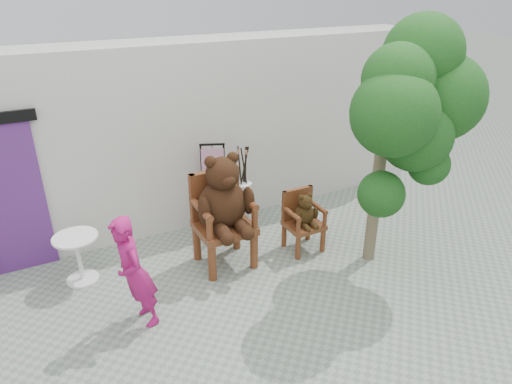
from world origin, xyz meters
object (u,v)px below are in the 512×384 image
chair_small (303,215)px  person (134,273)px  display_stand (214,197)px  stool_bucket (243,193)px  cafe_table (78,253)px  tree (413,103)px  chair_big (223,204)px

chair_small → person: size_ratio=0.64×
chair_small → display_stand: display_stand is taller
stool_bucket → cafe_table: bearing=-173.5°
chair_small → tree: bearing=-49.3°
chair_small → cafe_table: (-3.20, 0.72, -0.13)m
display_stand → chair_small: bearing=-28.2°
cafe_table → display_stand: 2.29m
cafe_table → tree: bearing=-23.1°
chair_big → tree: 2.84m
chair_big → tree: bearing=-29.6°
chair_big → stool_bucket: bearing=49.2°
chair_big → chair_small: 1.32m
chair_small → stool_bucket: stool_bucket is taller
chair_big → cafe_table: 2.10m
display_stand → tree: 3.42m
display_stand → stool_bucket: display_stand is taller
cafe_table → tree: size_ratio=0.20×
display_stand → stool_bucket: (0.44, -0.17, 0.06)m
tree → chair_big: bearing=150.4°
cafe_table → stool_bucket: 2.71m
person → stool_bucket: (2.19, 1.57, -0.10)m
stool_bucket → chair_small: bearing=-63.2°
chair_big → chair_small: bearing=-8.6°
person → display_stand: bearing=126.1°
person → stool_bucket: size_ratio=1.02×
stool_bucket → tree: tree is taller
chair_big → stool_bucket: (0.72, 0.84, -0.33)m
chair_big → cafe_table: bearing=164.8°
display_stand → tree: size_ratio=0.43×
chair_small → cafe_table: size_ratio=1.35×
chair_small → display_stand: 1.54m
chair_small → cafe_table: 3.28m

